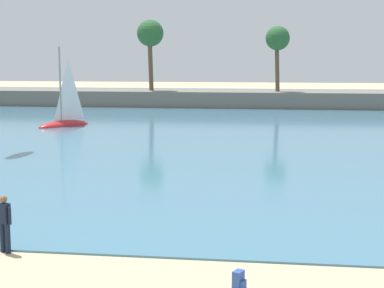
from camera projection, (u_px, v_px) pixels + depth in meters
The scene contains 5 objects.
sea at pixel (224, 111), 62.13m from camera, with size 220.00×92.02×0.06m, color teal.
palm_headland at pixel (231, 91), 67.67m from camera, with size 110.94×6.00×10.46m.
person_at_waterline at pixel (5, 222), 17.13m from camera, with size 0.51×0.33×1.67m.
backpack_near_kite at pixel (239, 280), 14.53m from camera, with size 0.35×0.35×0.44m.
sailboat_mid_bay at pixel (65, 118), 48.57m from camera, with size 3.86×4.62×6.78m.
Camera 1 is at (5.10, -6.34, 5.51)m, focal length 56.63 mm.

